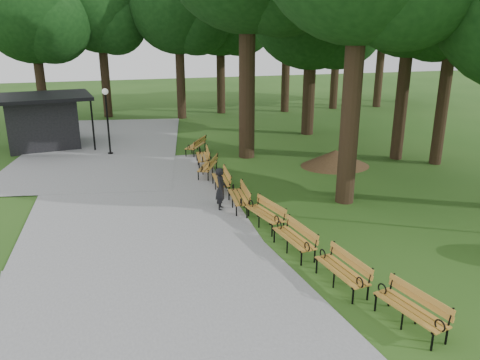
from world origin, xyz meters
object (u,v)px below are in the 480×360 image
object	(u,v)px
dirt_mound	(335,158)
bench_3	(265,214)
bench_0	(410,310)
lawn_tree_4	(313,5)
bench_7	(202,157)
lawn_tree_5	(456,2)
bench_2	(294,239)
bench_1	(341,271)
bench_4	(238,197)
bench_5	(221,180)
bench_8	(196,146)
bench_6	(208,166)
kiosk	(42,121)
person	(221,189)
lamp_post	(107,108)

from	to	relation	value
dirt_mound	bench_3	size ratio (longest dim) A/B	1.49
bench_0	lawn_tree_4	xyz separation A→B (m)	(5.97, 19.26, 7.18)
bench_7	lawn_tree_5	distance (m)	13.43
bench_0	lawn_tree_5	world-z (taller)	lawn_tree_5
bench_2	lawn_tree_4	size ratio (longest dim) A/B	0.17
bench_1	bench_2	bearing A→B (deg)	-175.62
bench_0	bench_4	distance (m)	8.24
bench_4	lawn_tree_4	size ratio (longest dim) A/B	0.17
lawn_tree_4	bench_2	bearing A→B (deg)	-115.05
bench_5	bench_8	world-z (taller)	same
bench_0	bench_6	xyz separation A→B (m)	(-1.93, 12.34, 0.00)
bench_4	lawn_tree_5	xyz separation A→B (m)	(10.98, 3.16, 7.03)
bench_7	lawn_tree_4	distance (m)	11.84
bench_1	bench_5	distance (m)	8.30
bench_0	bench_7	bearing A→B (deg)	175.04
bench_1	kiosk	bearing A→B (deg)	-161.07
person	bench_2	size ratio (longest dim) A/B	0.84
lawn_tree_4	bench_4	bearing A→B (deg)	-124.40
person	bench_8	world-z (taller)	person
bench_1	bench_7	world-z (taller)	same
lawn_tree_4	bench_8	bearing A→B (deg)	-159.21
person	lawn_tree_4	world-z (taller)	lawn_tree_4
bench_6	lawn_tree_4	world-z (taller)	lawn_tree_4
person	dirt_mound	size ratio (longest dim) A/B	0.57
bench_6	lawn_tree_5	world-z (taller)	lawn_tree_5
person	bench_5	size ratio (longest dim) A/B	0.84
lamp_post	bench_8	distance (m)	4.93
bench_1	bench_2	xyz separation A→B (m)	(-0.44, 2.15, 0.00)
bench_7	kiosk	bearing A→B (deg)	-121.28
bench_0	bench_6	world-z (taller)	same
dirt_mound	bench_7	world-z (taller)	bench_7
bench_1	bench_2	distance (m)	2.20
bench_3	lawn_tree_5	world-z (taller)	lawn_tree_5
bench_3	bench_4	xyz separation A→B (m)	(-0.40, 1.84, 0.00)
lamp_post	lawn_tree_5	size ratio (longest dim) A/B	0.34
dirt_mound	bench_6	world-z (taller)	bench_6
bench_7	bench_6	bearing A→B (deg)	3.76
dirt_mound	bench_2	bearing A→B (deg)	-124.03
lamp_post	lawn_tree_5	distance (m)	17.31
bench_5	bench_6	size ratio (longest dim) A/B	1.00
lamp_post	dirt_mound	bearing A→B (deg)	-26.60
lamp_post	bench_7	size ratio (longest dim) A/B	1.82
bench_6	kiosk	bearing A→B (deg)	-109.72
person	bench_4	size ratio (longest dim) A/B	0.84
person	bench_1	world-z (taller)	person
kiosk	bench_5	bearing A→B (deg)	-59.84
person	lamp_post	world-z (taller)	lamp_post
bench_3	bench_4	size ratio (longest dim) A/B	1.00
lawn_tree_5	dirt_mound	bearing A→B (deg)	168.87
lamp_post	lawn_tree_4	xyz separation A→B (m)	(12.05, 1.84, 5.16)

